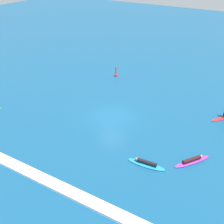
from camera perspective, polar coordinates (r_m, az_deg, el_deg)
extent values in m
plane|color=navy|center=(29.36, 0.00, -0.86)|extent=(120.00, 120.00, 0.00)
ellipsoid|color=purple|center=(24.19, 14.35, -8.73)|extent=(2.11, 2.96, 0.10)
cylinder|color=#381414|center=(24.05, 14.31, -8.39)|extent=(1.05, 1.48, 0.28)
sphere|color=tan|center=(24.55, 15.94, -7.75)|extent=(0.29, 0.29, 0.21)
cube|color=black|center=(31.21, 19.75, -0.50)|extent=(0.20, 0.15, 0.32)
ellipsoid|color=#1E8CD1|center=(23.32, 6.26, -9.47)|extent=(2.93, 0.94, 0.10)
cylinder|color=black|center=(23.19, 6.40, -9.12)|extent=(1.48, 0.41, 0.29)
sphere|color=#A37556|center=(23.42, 4.46, -8.52)|extent=(0.25, 0.25, 0.24)
sphere|color=red|center=(38.76, 0.71, 6.69)|extent=(0.37, 0.37, 0.37)
cylinder|color=red|center=(38.58, 0.72, 7.38)|extent=(0.11, 0.11, 1.19)
cube|color=white|center=(22.89, -14.08, -10.98)|extent=(21.29, 0.90, 0.18)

